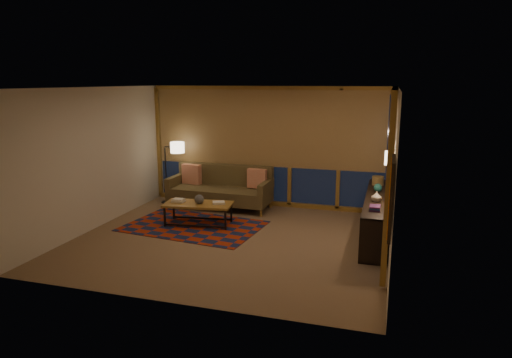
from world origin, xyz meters
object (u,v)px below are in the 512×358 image
(sofa, at_px, (220,188))
(coffee_table, at_px, (199,214))
(floor_lamp, at_px, (166,172))
(bookshelf, at_px, (376,215))

(sofa, height_order, coffee_table, sofa)
(coffee_table, bearing_deg, floor_lamp, 129.24)
(sofa, height_order, floor_lamp, floor_lamp)
(floor_lamp, xyz_separation_m, bookshelf, (4.80, -0.98, -0.35))
(sofa, height_order, bookshelf, sofa)
(coffee_table, relative_size, floor_lamp, 0.91)
(coffee_table, xyz_separation_m, bookshelf, (3.40, 0.37, 0.15))
(coffee_table, height_order, floor_lamp, floor_lamp)
(floor_lamp, bearing_deg, bookshelf, -6.68)
(coffee_table, xyz_separation_m, floor_lamp, (-1.40, 1.35, 0.51))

